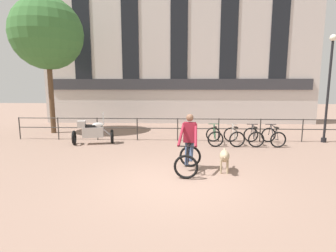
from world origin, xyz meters
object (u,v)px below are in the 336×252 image
at_px(parked_motorcycle, 93,131).
at_px(cyclist_with_bike, 189,146).
at_px(dog, 225,157).
at_px(parked_bicycle_far_end, 273,137).
at_px(parked_bicycle_mid_left, 234,136).
at_px(parked_bicycle_near_lamp, 214,136).
at_px(parked_bicycle_mid_right, 253,136).
at_px(street_lamp, 329,83).

bearing_deg(parked_motorcycle, cyclist_with_bike, -143.30).
distance_m(cyclist_with_bike, dog, 1.09).
relative_size(cyclist_with_bike, parked_bicycle_far_end, 1.49).
relative_size(dog, parked_bicycle_far_end, 0.88).
distance_m(cyclist_with_bike, parked_bicycle_mid_left, 4.22).
relative_size(parked_bicycle_near_lamp, parked_bicycle_mid_right, 0.98).
xyz_separation_m(parked_bicycle_mid_right, parked_bicycle_far_end, (0.84, -0.00, 0.00)).
relative_size(cyclist_with_bike, parked_bicycle_near_lamp, 1.50).
relative_size(parked_motorcycle, street_lamp, 0.39).
height_order(parked_bicycle_mid_right, street_lamp, street_lamp).
distance_m(parked_bicycle_near_lamp, parked_bicycle_mid_left, 0.84).
distance_m(parked_bicycle_near_lamp, street_lamp, 5.51).
bearing_deg(cyclist_with_bike, parked_bicycle_mid_left, 68.73).
height_order(dog, parked_bicycle_far_end, parked_bicycle_far_end).
relative_size(parked_motorcycle, parked_bicycle_far_end, 1.60).
relative_size(parked_bicycle_mid_right, parked_bicycle_far_end, 1.01).
height_order(parked_bicycle_far_end, street_lamp, street_lamp).
relative_size(parked_bicycle_near_lamp, street_lamp, 0.24).
distance_m(parked_motorcycle, parked_bicycle_mid_left, 6.13).
xyz_separation_m(dog, street_lamp, (5.16, 4.35, 2.15)).
bearing_deg(parked_bicycle_near_lamp, parked_bicycle_far_end, -178.19).
distance_m(dog, parked_bicycle_near_lamp, 3.71).
bearing_deg(dog, cyclist_with_bike, -173.46).
xyz_separation_m(parked_bicycle_mid_right, street_lamp, (3.31, 0.65, 2.26)).
bearing_deg(parked_bicycle_far_end, dog, 51.59).
xyz_separation_m(parked_bicycle_near_lamp, parked_bicycle_far_end, (2.51, 0.00, 0.00)).
height_order(cyclist_with_bike, street_lamp, street_lamp).
height_order(parked_bicycle_near_lamp, parked_bicycle_far_end, same).
bearing_deg(parked_bicycle_near_lamp, dog, 89.16).
bearing_deg(parked_bicycle_mid_right, dog, 66.96).
height_order(dog, parked_bicycle_near_lamp, parked_bicycle_near_lamp).
bearing_deg(parked_bicycle_mid_left, parked_bicycle_mid_right, 176.66).
distance_m(parked_motorcycle, parked_bicycle_near_lamp, 5.29).
distance_m(cyclist_with_bike, parked_bicycle_near_lamp, 3.89).
height_order(cyclist_with_bike, parked_bicycle_mid_left, cyclist_with_bike).
bearing_deg(parked_motorcycle, street_lamp, -98.15).
height_order(parked_motorcycle, parked_bicycle_mid_right, parked_motorcycle).
relative_size(cyclist_with_bike, street_lamp, 0.36).
distance_m(cyclist_with_bike, parked_bicycle_far_end, 5.25).
bearing_deg(parked_motorcycle, dog, -137.28).
bearing_deg(parked_bicycle_mid_right, parked_bicycle_mid_left, 3.44).
height_order(parked_bicycle_mid_left, parked_bicycle_mid_right, same).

